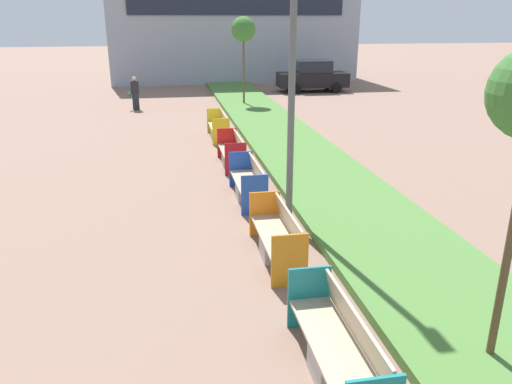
{
  "coord_description": "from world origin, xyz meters",
  "views": [
    {
      "loc": [
        -0.95,
        2.76,
        4.22
      ],
      "look_at": [
        0.9,
        13.0,
        0.6
      ],
      "focal_mm": 35.0,
      "sensor_mm": 36.0,
      "label": 1
    }
  ],
  "objects_px": {
    "parked_car_distant": "(312,76)",
    "bench_teal_frame": "(338,352)",
    "bench_orange_frame": "(278,239)",
    "bench_yellow_frame": "(219,128)",
    "bench_blue_frame": "(249,185)",
    "bench_red_frame": "(232,154)",
    "sapling_tree_far": "(243,30)",
    "pedestrian_walking": "(135,93)"
  },
  "relations": [
    {
      "from": "bench_blue_frame",
      "to": "bench_orange_frame",
      "type": "bearing_deg",
      "value": -89.99
    },
    {
      "from": "sapling_tree_far",
      "to": "bench_red_frame",
      "type": "bearing_deg",
      "value": -100.78
    },
    {
      "from": "bench_orange_frame",
      "to": "pedestrian_walking",
      "type": "height_order",
      "value": "pedestrian_walking"
    },
    {
      "from": "bench_orange_frame",
      "to": "sapling_tree_far",
      "type": "distance_m",
      "value": 17.36
    },
    {
      "from": "bench_yellow_frame",
      "to": "pedestrian_walking",
      "type": "relative_size",
      "value": 1.36
    },
    {
      "from": "pedestrian_walking",
      "to": "bench_red_frame",
      "type": "bearing_deg",
      "value": -72.5
    },
    {
      "from": "bench_teal_frame",
      "to": "pedestrian_walking",
      "type": "bearing_deg",
      "value": 99.37
    },
    {
      "from": "bench_teal_frame",
      "to": "bench_yellow_frame",
      "type": "height_order",
      "value": "same"
    },
    {
      "from": "bench_orange_frame",
      "to": "pedestrian_walking",
      "type": "xyz_separation_m",
      "value": [
        -3.34,
        16.87,
        0.43
      ]
    },
    {
      "from": "pedestrian_walking",
      "to": "bench_teal_frame",
      "type": "bearing_deg",
      "value": -80.63
    },
    {
      "from": "bench_red_frame",
      "to": "bench_teal_frame",
      "type": "bearing_deg",
      "value": -89.98
    },
    {
      "from": "bench_yellow_frame",
      "to": "parked_car_distant",
      "type": "height_order",
      "value": "parked_car_distant"
    },
    {
      "from": "bench_red_frame",
      "to": "bench_yellow_frame",
      "type": "height_order",
      "value": "same"
    },
    {
      "from": "bench_yellow_frame",
      "to": "sapling_tree_far",
      "type": "bearing_deg",
      "value": 73.64
    },
    {
      "from": "bench_red_frame",
      "to": "parked_car_distant",
      "type": "xyz_separation_m",
      "value": [
        6.98,
        15.32,
        0.55
      ]
    },
    {
      "from": "bench_blue_frame",
      "to": "bench_red_frame",
      "type": "height_order",
      "value": "same"
    },
    {
      "from": "bench_red_frame",
      "to": "parked_car_distant",
      "type": "distance_m",
      "value": 16.85
    },
    {
      "from": "bench_orange_frame",
      "to": "parked_car_distant",
      "type": "bearing_deg",
      "value": 72.12
    },
    {
      "from": "bench_teal_frame",
      "to": "bench_red_frame",
      "type": "height_order",
      "value": "same"
    },
    {
      "from": "bench_orange_frame",
      "to": "sapling_tree_far",
      "type": "xyz_separation_m",
      "value": [
        2.02,
        16.91,
        3.34
      ]
    },
    {
      "from": "bench_blue_frame",
      "to": "bench_red_frame",
      "type": "relative_size",
      "value": 1.04
    },
    {
      "from": "sapling_tree_far",
      "to": "bench_teal_frame",
      "type": "bearing_deg",
      "value": -95.69
    },
    {
      "from": "bench_teal_frame",
      "to": "parked_car_distant",
      "type": "xyz_separation_m",
      "value": [
        6.97,
        24.97,
        0.54
      ]
    },
    {
      "from": "bench_red_frame",
      "to": "parked_car_distant",
      "type": "bearing_deg",
      "value": 65.52
    },
    {
      "from": "bench_orange_frame",
      "to": "bench_yellow_frame",
      "type": "height_order",
      "value": "same"
    },
    {
      "from": "bench_red_frame",
      "to": "sapling_tree_far",
      "type": "height_order",
      "value": "sapling_tree_far"
    },
    {
      "from": "bench_blue_frame",
      "to": "parked_car_distant",
      "type": "distance_m",
      "value": 19.64
    },
    {
      "from": "parked_car_distant",
      "to": "bench_teal_frame",
      "type": "bearing_deg",
      "value": -104.07
    },
    {
      "from": "bench_red_frame",
      "to": "sapling_tree_far",
      "type": "xyz_separation_m",
      "value": [
        2.02,
        10.62,
        3.34
      ]
    },
    {
      "from": "bench_blue_frame",
      "to": "sapling_tree_far",
      "type": "xyz_separation_m",
      "value": [
        2.02,
        13.65,
        3.34
      ]
    },
    {
      "from": "bench_orange_frame",
      "to": "parked_car_distant",
      "type": "relative_size",
      "value": 0.51
    },
    {
      "from": "sapling_tree_far",
      "to": "parked_car_distant",
      "type": "xyz_separation_m",
      "value": [
        4.96,
        4.7,
        -2.8
      ]
    },
    {
      "from": "bench_teal_frame",
      "to": "bench_yellow_frame",
      "type": "distance_m",
      "value": 13.38
    },
    {
      "from": "bench_teal_frame",
      "to": "bench_blue_frame",
      "type": "xyz_separation_m",
      "value": [
        -0.0,
        6.62,
        -0.01
      ]
    },
    {
      "from": "bench_blue_frame",
      "to": "parked_car_distant",
      "type": "bearing_deg",
      "value": 69.19
    },
    {
      "from": "parked_car_distant",
      "to": "bench_orange_frame",
      "type": "bearing_deg",
      "value": -106.35
    },
    {
      "from": "bench_yellow_frame",
      "to": "bench_red_frame",
      "type": "bearing_deg",
      "value": -90.02
    },
    {
      "from": "bench_blue_frame",
      "to": "bench_yellow_frame",
      "type": "height_order",
      "value": "same"
    },
    {
      "from": "bench_blue_frame",
      "to": "bench_teal_frame",
      "type": "bearing_deg",
      "value": -89.98
    },
    {
      "from": "sapling_tree_far",
      "to": "pedestrian_walking",
      "type": "height_order",
      "value": "sapling_tree_far"
    },
    {
      "from": "bench_orange_frame",
      "to": "bench_yellow_frame",
      "type": "xyz_separation_m",
      "value": [
        0.0,
        10.03,
        0.0
      ]
    },
    {
      "from": "parked_car_distant",
      "to": "bench_yellow_frame",
      "type": "bearing_deg",
      "value": -119.51
    }
  ]
}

